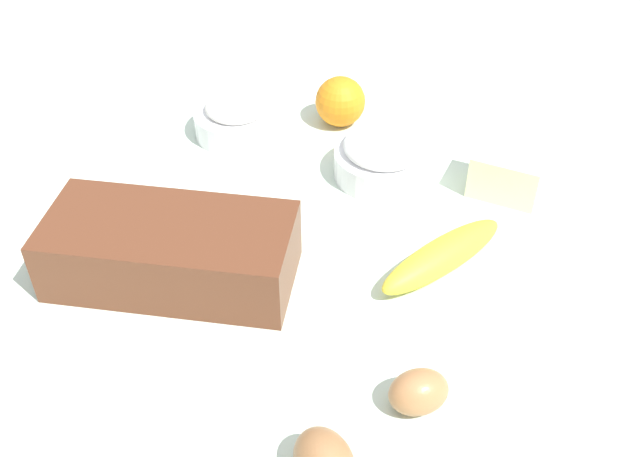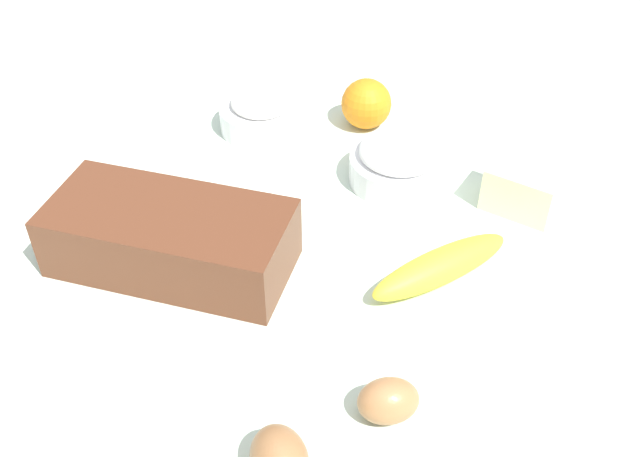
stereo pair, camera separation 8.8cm
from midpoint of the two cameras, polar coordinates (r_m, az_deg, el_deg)
name	(u,v)px [view 2 (the right image)]	position (r m, az deg, el deg)	size (l,w,h in m)	color
ground_plane	(320,260)	(0.92, 2.76, -2.50)	(2.40, 2.40, 0.02)	silver
loaf_pan	(170,237)	(0.88, -8.51, -0.76)	(0.29, 0.15, 0.08)	brown
flour_bowl	(262,112)	(1.12, -2.17, 8.73)	(0.13, 0.13, 0.06)	white
sugar_bowl	(399,161)	(1.02, 8.52, 4.97)	(0.13, 0.13, 0.07)	white
banana	(440,266)	(0.88, 11.99, -2.96)	(0.19, 0.04, 0.04)	yellow
orange_fruit	(366,104)	(1.13, 5.82, 9.33)	(0.07, 0.07, 0.07)	orange
butter_block	(523,189)	(1.01, 17.61, 2.78)	(0.09, 0.06, 0.06)	#F4EDB2
egg_beside_bowl	(388,401)	(0.74, 8.70, -12.99)	(0.05, 0.05, 0.06)	#AD7547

